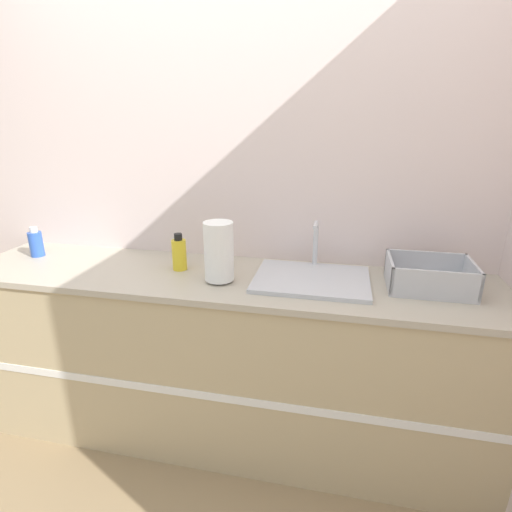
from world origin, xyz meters
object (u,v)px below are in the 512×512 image
Objects in this scene: paper_towel_roll at (219,252)px; bottle_yellow at (179,254)px; sink at (312,278)px; bottle_blue at (36,243)px; dish_rack at (429,279)px.

paper_towel_roll reaches higher than bottle_yellow.
sink is 1.49m from bottle_blue.
sink reaches higher than bottle_yellow.
bottle_yellow is at bearing -179.64° from dish_rack.
dish_rack is at bearing -0.62° from bottle_blue.
bottle_blue reaches higher than dish_rack.
dish_rack is (0.92, 0.11, -0.10)m from paper_towel_roll.
bottle_blue is at bearing 172.94° from paper_towel_roll.
dish_rack is (0.51, 0.02, 0.03)m from sink.
bottle_blue is (-1.49, 0.04, 0.06)m from sink.
paper_towel_roll is 1.72× the size of bottle_blue.
sink is at bearing 12.28° from paper_towel_roll.
paper_towel_roll reaches higher than bottle_blue.
paper_towel_roll is at bearing -23.66° from bottle_yellow.
bottle_blue is (-2.00, 0.02, 0.03)m from dish_rack.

